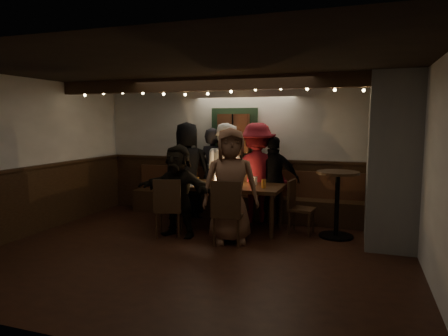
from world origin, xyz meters
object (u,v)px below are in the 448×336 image
at_px(dining_table, 220,188).
at_px(person_b, 213,173).
at_px(chair_near_right, 227,209).
at_px(person_e, 274,180).
at_px(person_d, 257,173).
at_px(person_f, 178,190).
at_px(person_g, 230,186).
at_px(person_c, 225,171).
at_px(high_top, 337,196).
at_px(chair_near_left, 168,205).
at_px(person_a, 187,169).
at_px(chair_end, 297,203).

distance_m(dining_table, person_b, 0.90).
relative_size(chair_near_right, person_e, 0.62).
distance_m(dining_table, person_d, 0.85).
height_order(person_b, person_e, person_b).
distance_m(person_f, person_g, 0.93).
height_order(chair_near_right, person_c, person_c).
bearing_deg(high_top, person_f, -162.79).
height_order(chair_near_left, person_e, person_e).
xyz_separation_m(person_a, person_e, (1.74, 0.04, -0.13)).
height_order(chair_end, person_a, person_a).
relative_size(person_d, person_g, 1.04).
relative_size(high_top, person_c, 0.59).
relative_size(chair_near_right, person_b, 0.57).
height_order(chair_near_left, person_g, person_g).
bearing_deg(chair_near_left, person_f, 55.38).
bearing_deg(chair_end, person_d, 146.85).
relative_size(person_a, person_c, 1.01).
bearing_deg(person_d, person_b, -22.70).
xyz_separation_m(chair_near_left, person_d, (1.09, 1.50, 0.38)).
height_order(person_a, person_b, person_a).
height_order(dining_table, chair_near_right, chair_near_right).
relative_size(person_c, person_g, 1.03).
xyz_separation_m(person_e, person_f, (-1.31, -1.36, -0.05)).
distance_m(person_e, person_g, 1.46).
bearing_deg(person_d, person_g, 72.18).
distance_m(person_c, person_d, 0.67).
relative_size(chair_end, person_a, 0.48).
bearing_deg(person_d, person_c, -23.93).
xyz_separation_m(high_top, person_c, (-2.16, 0.68, 0.24)).
relative_size(chair_end, person_e, 0.56).
bearing_deg(person_e, person_a, 1.75).
bearing_deg(chair_end, person_c, 156.52).
bearing_deg(person_e, person_d, 3.12).
relative_size(chair_near_right, person_d, 0.54).
bearing_deg(chair_near_left, dining_table, 55.07).
relative_size(chair_near_left, chair_near_right, 0.96).
xyz_separation_m(chair_near_right, person_f, (-0.93, 0.25, 0.19)).
distance_m(high_top, person_b, 2.52).
bearing_deg(dining_table, chair_near_right, -64.74).
bearing_deg(person_e, person_g, 74.77).
xyz_separation_m(dining_table, high_top, (1.99, 0.07, -0.03)).
relative_size(dining_table, person_e, 1.35).
xyz_separation_m(chair_near_left, person_g, (1.02, 0.11, 0.35)).
relative_size(high_top, person_g, 0.60).
height_order(chair_near_right, chair_end, chair_near_right).
bearing_deg(person_g, chair_near_right, -109.14).
height_order(person_d, person_f, person_d).
height_order(chair_end, person_g, person_g).
height_order(chair_near_right, person_b, person_b).
bearing_deg(chair_end, chair_near_left, -153.86).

